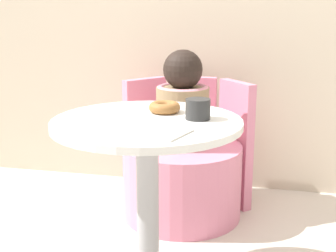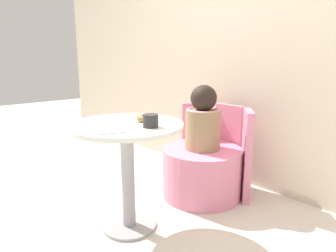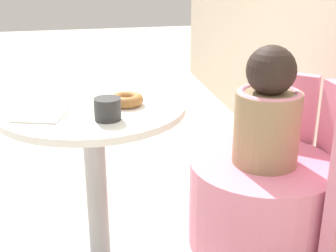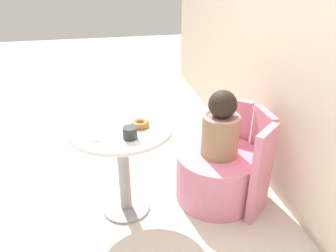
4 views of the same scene
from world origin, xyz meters
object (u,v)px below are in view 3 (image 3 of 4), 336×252
(round_table, at_px, (94,146))
(tub_chair, at_px, (261,203))
(child_figure, at_px, (268,112))
(cup, at_px, (108,109))
(donut, at_px, (127,100))

(round_table, xyz_separation_m, tub_chair, (0.00, 0.67, -0.31))
(child_figure, height_order, cup, child_figure)
(cup, bearing_deg, tub_chair, 105.23)
(tub_chair, distance_m, cup, 0.83)
(tub_chair, distance_m, child_figure, 0.40)
(tub_chair, relative_size, donut, 5.10)
(round_table, relative_size, child_figure, 1.41)
(child_figure, bearing_deg, cup, -74.77)
(child_figure, distance_m, donut, 0.56)
(child_figure, distance_m, cup, 0.66)
(round_table, distance_m, donut, 0.22)
(donut, bearing_deg, cup, -29.85)
(tub_chair, height_order, child_figure, child_figure)
(tub_chair, xyz_separation_m, child_figure, (0.00, 0.00, 0.40))
(donut, bearing_deg, child_figure, 93.63)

